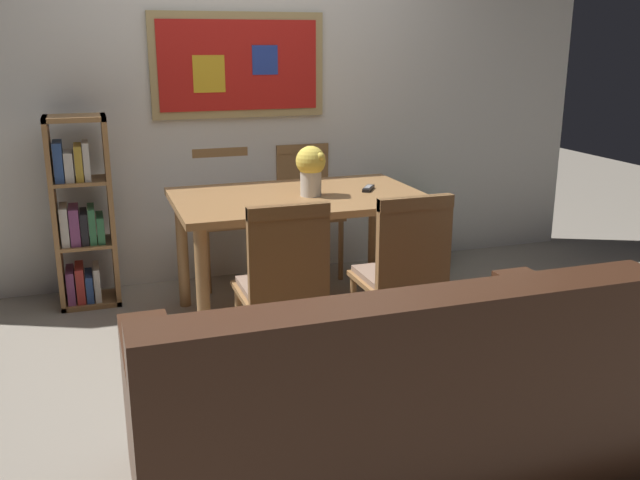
% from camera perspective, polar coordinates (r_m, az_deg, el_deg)
% --- Properties ---
extents(ground_plane, '(12.00, 12.00, 0.00)m').
position_cam_1_polar(ground_plane, '(3.75, -1.25, -9.41)').
color(ground_plane, gray).
extents(wall_back_with_painting, '(5.20, 0.14, 2.60)m').
position_cam_1_polar(wall_back_with_painting, '(4.82, -6.72, 12.29)').
color(wall_back_with_painting, silver).
rests_on(wall_back_with_painting, ground_plane).
extents(dining_table, '(1.44, 0.93, 0.75)m').
position_cam_1_polar(dining_table, '(4.06, -1.73, 2.39)').
color(dining_table, '#9E7042').
rests_on(dining_table, ground_plane).
extents(dining_chair_far_right, '(0.40, 0.41, 0.91)m').
position_cam_1_polar(dining_chair_far_right, '(4.90, -1.13, 3.41)').
color(dining_chair_far_right, '#9E7042').
rests_on(dining_chair_far_right, ground_plane).
extents(dining_chair_near_left, '(0.40, 0.41, 0.91)m').
position_cam_1_polar(dining_chair_near_left, '(3.28, -3.01, -3.07)').
color(dining_chair_near_left, '#9E7042').
rests_on(dining_chair_near_left, ground_plane).
extents(dining_chair_near_right, '(0.40, 0.41, 0.91)m').
position_cam_1_polar(dining_chair_near_right, '(3.46, 6.92, -2.14)').
color(dining_chair_near_right, '#9E7042').
rests_on(dining_chair_near_right, ground_plane).
extents(dining_chair_far_left, '(0.40, 0.41, 0.91)m').
position_cam_1_polar(dining_chair_far_left, '(4.78, -7.87, 2.94)').
color(dining_chair_far_left, '#9E7042').
rests_on(dining_chair_far_left, ground_plane).
extents(leather_couch, '(1.80, 0.84, 0.84)m').
position_cam_1_polar(leather_couch, '(2.63, 5.26, -13.55)').
color(leather_couch, '#472819').
rests_on(leather_couch, ground_plane).
extents(bookshelf, '(0.36, 0.28, 1.18)m').
position_cam_1_polar(bookshelf, '(4.52, -19.02, 1.73)').
color(bookshelf, '#9E7042').
rests_on(bookshelf, ground_plane).
extents(potted_ivy, '(0.32, 0.32, 0.53)m').
position_cam_1_polar(potted_ivy, '(5.14, 8.64, 0.98)').
color(potted_ivy, '#B2ADA3').
rests_on(potted_ivy, ground_plane).
extents(flower_vase, '(0.18, 0.17, 0.29)m').
position_cam_1_polar(flower_vase, '(3.98, -0.75, 6.01)').
color(flower_vase, beige).
rests_on(flower_vase, dining_table).
extents(tv_remote, '(0.12, 0.15, 0.02)m').
position_cam_1_polar(tv_remote, '(4.17, 3.99, 4.25)').
color(tv_remote, black).
rests_on(tv_remote, dining_table).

